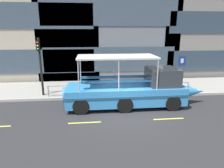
# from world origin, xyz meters

# --- Properties ---
(ground_plane) EXTENTS (120.00, 120.00, 0.00)m
(ground_plane) POSITION_xyz_m (0.00, 0.00, 0.00)
(ground_plane) COLOR #2B2B2D
(sidewalk) EXTENTS (32.00, 4.80, 0.18)m
(sidewalk) POSITION_xyz_m (0.00, 5.60, 0.09)
(sidewalk) COLOR #99968E
(sidewalk) RESTS_ON ground_plane
(curb_edge) EXTENTS (32.00, 0.18, 0.18)m
(curb_edge) POSITION_xyz_m (0.00, 3.11, 0.09)
(curb_edge) COLOR #B2ADA3
(curb_edge) RESTS_ON ground_plane
(lane_centreline) EXTENTS (25.80, 0.12, 0.01)m
(lane_centreline) POSITION_xyz_m (-0.00, -0.85, 0.00)
(lane_centreline) COLOR #DBD64C
(lane_centreline) RESTS_ON ground_plane
(curb_guardrail) EXTENTS (10.87, 0.09, 0.83)m
(curb_guardrail) POSITION_xyz_m (0.21, 3.45, 0.74)
(curb_guardrail) COLOR gray
(curb_guardrail) RESTS_ON sidewalk
(traffic_light_pole) EXTENTS (0.24, 0.46, 4.26)m
(traffic_light_pole) POSITION_xyz_m (-5.64, 3.79, 2.75)
(traffic_light_pole) COLOR black
(traffic_light_pole) RESTS_ON sidewalk
(parking_sign) EXTENTS (0.60, 0.12, 2.78)m
(parking_sign) POSITION_xyz_m (5.27, 4.19, 2.07)
(parking_sign) COLOR #4C4F54
(parking_sign) RESTS_ON sidewalk
(duck_tour_boat) EXTENTS (9.56, 2.59, 3.37)m
(duck_tour_boat) POSITION_xyz_m (0.80, 1.49, 1.09)
(duck_tour_boat) COLOR #388CD1
(duck_tour_boat) RESTS_ON ground_plane
(pedestrian_near_bow) EXTENTS (0.40, 0.27, 1.50)m
(pedestrian_near_bow) POSITION_xyz_m (4.10, 4.68, 1.08)
(pedestrian_near_bow) COLOR #1E2338
(pedestrian_near_bow) RESTS_ON sidewalk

